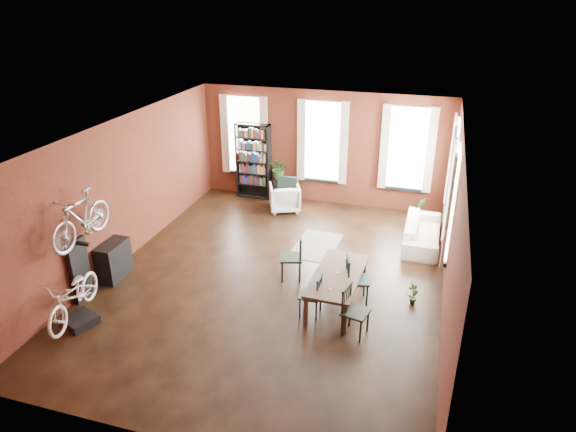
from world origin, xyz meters
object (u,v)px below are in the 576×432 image
at_px(bike_trainer, 80,321).
at_px(bicycle_floor, 70,276).
at_px(dining_chair_b, 291,257).
at_px(console_table, 114,260).
at_px(plant_stand, 279,189).
at_px(white_armchair, 285,196).
at_px(dining_chair_a, 310,295).
at_px(dining_table, 337,289).
at_px(cream_sofa, 423,228).
at_px(dining_chair_d, 357,280).
at_px(bookshelf, 253,161).
at_px(dining_chair_c, 356,312).

xyz_separation_m(bike_trainer, bicycle_floor, (-0.03, 0.01, 0.94)).
distance_m(dining_chair_b, console_table, 3.79).
bearing_deg(dining_chair_b, bicycle_floor, -66.62).
bearing_deg(plant_stand, white_armchair, -60.39).
height_order(plant_stand, bicycle_floor, bicycle_floor).
relative_size(dining_chair_a, plant_stand, 1.34).
distance_m(dining_table, bike_trainer, 4.88).
height_order(dining_chair_b, cream_sofa, dining_chair_b).
height_order(dining_table, dining_chair_b, dining_chair_b).
bearing_deg(bike_trainer, white_armchair, 71.32).
relative_size(dining_table, plant_stand, 3.03).
bearing_deg(dining_chair_d, console_table, 79.00).
relative_size(dining_chair_d, white_armchair, 1.18).
xyz_separation_m(dining_chair_d, console_table, (-5.13, -0.56, -0.09)).
xyz_separation_m(cream_sofa, plant_stand, (-4.19, 1.70, -0.09)).
bearing_deg(plant_stand, dining_chair_a, -66.44).
distance_m(dining_table, dining_chair_a, 0.67).
relative_size(bookshelf, console_table, 2.75).
distance_m(dining_table, bookshelf, 6.00).
bearing_deg(console_table, cream_sofa, 29.33).
distance_m(dining_table, dining_chair_b, 1.32).
relative_size(cream_sofa, bicycle_floor, 1.20).
bearing_deg(cream_sofa, bicycle_floor, 131.19).
bearing_deg(white_armchair, bicycle_floor, 48.22).
bearing_deg(bike_trainer, dining_table, 24.96).
distance_m(bookshelf, bike_trainer, 7.02).
relative_size(dining_table, bike_trainer, 3.61).
height_order(dining_chair_b, bike_trainer, dining_chair_b).
bearing_deg(dining_chair_c, cream_sofa, -0.59).
height_order(dining_table, cream_sofa, cream_sofa).
bearing_deg(cream_sofa, plant_stand, 67.93).
relative_size(dining_chair_d, bike_trainer, 1.82).
bearing_deg(console_table, dining_chair_c, -5.46).
xyz_separation_m(dining_chair_a, dining_chair_b, (-0.72, 1.18, 0.07)).
distance_m(dining_table, console_table, 4.79).
bearing_deg(console_table, plant_stand, 68.61).
distance_m(bookshelf, white_armchair, 1.52).
bearing_deg(bicycle_floor, dining_chair_c, 3.48).
relative_size(dining_chair_a, bookshelf, 0.39).
height_order(dining_chair_b, dining_chair_d, dining_chair_b).
height_order(dining_chair_a, dining_chair_d, dining_chair_d).
bearing_deg(dining_chair_c, bicycle_floor, 115.91).
relative_size(dining_table, dining_chair_c, 2.05).
distance_m(bookshelf, cream_sofa, 5.28).
bearing_deg(dining_chair_c, bike_trainer, 116.07).
bearing_deg(white_armchair, plant_stand, -83.20).
height_order(bookshelf, white_armchair, bookshelf).
bearing_deg(white_armchair, dining_chair_a, 89.77).
relative_size(white_armchair, console_table, 1.03).
bearing_deg(white_armchair, dining_chair_b, 86.37).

